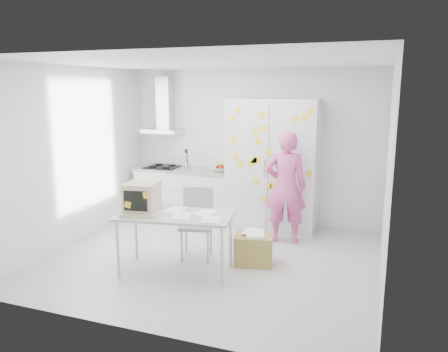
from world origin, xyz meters
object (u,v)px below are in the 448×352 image
(desk, at_px, (154,205))
(chair, at_px, (197,218))
(cardboard_box, at_px, (253,249))
(person, at_px, (285,187))

(desk, height_order, chair, desk)
(desk, relative_size, cardboard_box, 2.68)
(cardboard_box, bearing_deg, desk, -151.64)
(desk, distance_m, cardboard_box, 1.49)
(desk, xyz_separation_m, cardboard_box, (1.17, 0.63, -0.67))
(person, distance_m, cardboard_box, 1.23)
(person, xyz_separation_m, chair, (-1.03, -1.04, -0.32))
(desk, height_order, cardboard_box, desk)
(person, bearing_deg, desk, 37.85)
(desk, bearing_deg, cardboard_box, 19.18)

